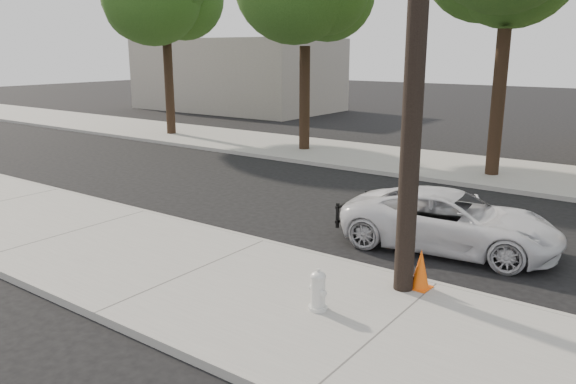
# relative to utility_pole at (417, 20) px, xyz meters

# --- Properties ---
(ground) EXTENTS (120.00, 120.00, 0.00)m
(ground) POSITION_rel_utility_pole_xyz_m (-3.60, 2.70, -4.70)
(ground) COLOR black
(ground) RESTS_ON ground
(near_sidewalk) EXTENTS (90.00, 4.40, 0.15)m
(near_sidewalk) POSITION_rel_utility_pole_xyz_m (-3.60, -1.60, -4.62)
(near_sidewalk) COLOR gray
(near_sidewalk) RESTS_ON ground
(far_sidewalk) EXTENTS (90.00, 5.00, 0.15)m
(far_sidewalk) POSITION_rel_utility_pole_xyz_m (-3.60, 11.20, -4.62)
(far_sidewalk) COLOR gray
(far_sidewalk) RESTS_ON ground
(curb_near) EXTENTS (90.00, 0.12, 0.16)m
(curb_near) POSITION_rel_utility_pole_xyz_m (-3.60, 0.60, -4.62)
(curb_near) COLOR #9E9B93
(curb_near) RESTS_ON ground
(building_far) EXTENTS (14.00, 8.00, 5.00)m
(building_far) POSITION_rel_utility_pole_xyz_m (-23.60, 22.70, -2.20)
(building_far) COLOR gray
(building_far) RESTS_ON ground
(utility_pole) EXTENTS (1.40, 0.34, 9.00)m
(utility_pole) POSITION_rel_utility_pole_xyz_m (0.00, 0.00, 0.00)
(utility_pole) COLOR black
(utility_pole) RESTS_ON near_sidewalk
(tree_a) EXTENTS (4.65, 4.50, 9.00)m
(tree_a) POSITION_rel_utility_pole_xyz_m (-17.40, 10.55, 1.83)
(tree_a) COLOR black
(tree_a) RESTS_ON far_sidewalk
(tree_b) EXTENTS (4.34, 4.20, 8.45)m
(tree_b) POSITION_rel_utility_pole_xyz_m (-9.41, 10.76, 1.45)
(tree_b) COLOR black
(tree_b) RESTS_ON far_sidewalk
(police_cruiser) EXTENTS (4.84, 2.69, 1.28)m
(police_cruiser) POSITION_rel_utility_pole_xyz_m (-0.23, 2.87, -4.06)
(police_cruiser) COLOR silver
(police_cruiser) RESTS_ON ground
(fire_hydrant) EXTENTS (0.36, 0.32, 0.66)m
(fire_hydrant) POSITION_rel_utility_pole_xyz_m (-0.77, -1.58, -4.23)
(fire_hydrant) COLOR silver
(fire_hydrant) RESTS_ON near_sidewalk
(traffic_cone) EXTENTS (0.39, 0.39, 0.72)m
(traffic_cone) POSITION_rel_utility_pole_xyz_m (0.23, 0.20, -4.20)
(traffic_cone) COLOR #FF5C0D
(traffic_cone) RESTS_ON near_sidewalk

